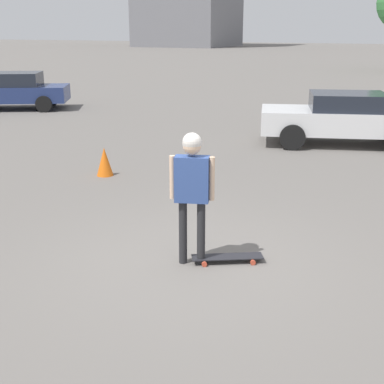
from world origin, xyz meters
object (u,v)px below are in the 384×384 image
at_px(skateboard, 227,257).
at_px(car_parked_far, 15,90).
at_px(person, 192,181).
at_px(car_parked_near, 343,117).
at_px(traffic_cone, 105,162).

relative_size(skateboard, car_parked_far, 0.22).
relative_size(person, car_parked_far, 0.41).
bearing_deg(car_parked_near, car_parked_far, -23.16).
bearing_deg(traffic_cone, person, -131.85).
bearing_deg(car_parked_far, skateboard, 112.69).
height_order(skateboard, traffic_cone, traffic_cone).
height_order(skateboard, car_parked_near, car_parked_near).
bearing_deg(car_parked_near, skateboard, 72.87).
bearing_deg(skateboard, car_parked_far, -67.70).
distance_m(person, traffic_cone, 4.98).
distance_m(car_parked_far, traffic_cone, 11.11).
xyz_separation_m(skateboard, car_parked_near, (8.53, 0.06, 0.67)).
bearing_deg(person, car_parked_far, 123.60).
height_order(person, car_parked_far, person).
bearing_deg(skateboard, person, -0.85).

